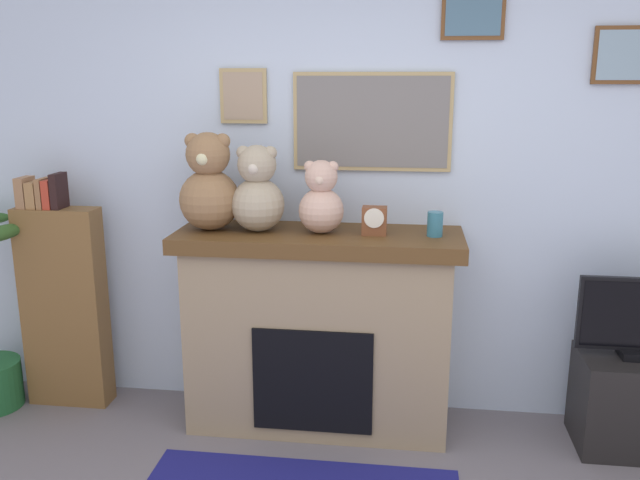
{
  "coord_description": "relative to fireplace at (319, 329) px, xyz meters",
  "views": [
    {
      "loc": [
        0.22,
        -1.65,
        1.87
      ],
      "look_at": [
        -0.22,
        1.69,
        1.04
      ],
      "focal_mm": 37.41,
      "sensor_mm": 36.0,
      "label": 1
    }
  ],
  "objects": [
    {
      "name": "bookshelf",
      "position": [
        -1.48,
        0.05,
        0.07
      ],
      "size": [
        0.47,
        0.16,
        1.36
      ],
      "color": "brown",
      "rests_on": "ground_plane"
    },
    {
      "name": "teddy_bear_tan",
      "position": [
        0.02,
        -0.02,
        0.7
      ],
      "size": [
        0.23,
        0.23,
        0.38
      ],
      "color": "#D0A896",
      "rests_on": "fireplace"
    },
    {
      "name": "back_wall",
      "position": [
        0.23,
        0.31,
        0.76
      ],
      "size": [
        5.2,
        0.15,
        2.6
      ],
      "color": "silver",
      "rests_on": "ground_plane"
    },
    {
      "name": "teddy_bear_cream",
      "position": [
        -0.32,
        -0.02,
        0.74
      ],
      "size": [
        0.28,
        0.28,
        0.45
      ],
      "color": "tan",
      "rests_on": "fireplace"
    },
    {
      "name": "mantel_clock",
      "position": [
        0.29,
        -0.02,
        0.61
      ],
      "size": [
        0.13,
        0.09,
        0.14
      ],
      "color": "brown",
      "rests_on": "fireplace"
    },
    {
      "name": "tv_stand",
      "position": [
        1.64,
        -0.05,
        -0.3
      ],
      "size": [
        0.57,
        0.4,
        0.5
      ],
      "primitive_type": "cube",
      "color": "black",
      "rests_on": "ground_plane"
    },
    {
      "name": "teddy_bear_brown",
      "position": [
        -0.57,
        -0.02,
        0.76
      ],
      "size": [
        0.32,
        0.32,
        0.51
      ],
      "color": "#8C6746",
      "rests_on": "fireplace"
    },
    {
      "name": "candle_jar",
      "position": [
        0.59,
        -0.02,
        0.6
      ],
      "size": [
        0.08,
        0.08,
        0.13
      ],
      "primitive_type": "cylinder",
      "color": "teal",
      "rests_on": "fireplace"
    },
    {
      "name": "fireplace",
      "position": [
        0.0,
        0.0,
        0.0
      ],
      "size": [
        1.49,
        0.55,
        1.08
      ],
      "color": "#968063",
      "rests_on": "ground_plane"
    }
  ]
}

